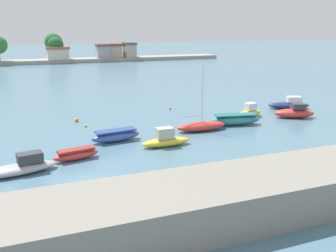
# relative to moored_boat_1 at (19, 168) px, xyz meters

# --- Properties ---
(ground_plane) EXTENTS (400.00, 400.00, 0.00)m
(ground_plane) POSITION_rel_moored_boat_1_xyz_m (4.38, -4.03, -0.48)
(ground_plane) COLOR slate
(seawall_embankment) EXTENTS (80.22, 5.19, 2.30)m
(seawall_embankment) POSITION_rel_moored_boat_1_xyz_m (4.38, -10.94, 0.67)
(seawall_embankment) COLOR gray
(seawall_embankment) RESTS_ON ground
(moored_boat_1) EXTENTS (5.79, 2.70, 1.46)m
(moored_boat_1) POSITION_rel_moored_boat_1_xyz_m (0.00, 0.00, 0.00)
(moored_boat_1) COLOR #9E9EA3
(moored_boat_1) RESTS_ON ground
(moored_boat_2) EXTENTS (3.81, 1.72, 0.90)m
(moored_boat_2) POSITION_rel_moored_boat_1_xyz_m (4.26, 1.54, -0.06)
(moored_boat_2) COLOR #C63833
(moored_boat_2) RESTS_ON ground
(moored_boat_3) EXTENTS (4.82, 1.99, 1.09)m
(moored_boat_3) POSITION_rel_moored_boat_1_xyz_m (8.36, 5.20, 0.04)
(moored_boat_3) COLOR #3856A8
(moored_boat_3) RESTS_ON ground
(moored_boat_4) EXTENTS (4.50, 1.33, 1.70)m
(moored_boat_4) POSITION_rel_moored_boat_1_xyz_m (12.17, 2.18, 0.10)
(moored_boat_4) COLOR yellow
(moored_boat_4) RESTS_ON ground
(moored_boat_5) EXTENTS (5.33, 1.78, 6.63)m
(moored_boat_5) POSITION_rel_moored_boat_1_xyz_m (17.32, 5.55, 0.02)
(moored_boat_5) COLOR #C63833
(moored_boat_5) RESTS_ON ground
(moored_boat_6) EXTENTS (5.74, 2.60, 1.18)m
(moored_boat_6) POSITION_rel_moored_boat_1_xyz_m (21.76, 6.35, 0.09)
(moored_boat_6) COLOR teal
(moored_boat_6) RESTS_ON ground
(moored_boat_7) EXTENTS (3.56, 1.94, 1.65)m
(moored_boat_7) POSITION_rel_moored_boat_1_xyz_m (25.31, 8.93, 0.11)
(moored_boat_7) COLOR yellow
(moored_boat_7) RESTS_ON ground
(moored_boat_8) EXTENTS (4.94, 3.32, 1.70)m
(moored_boat_8) POSITION_rel_moored_boat_1_xyz_m (29.94, 6.67, 0.16)
(moored_boat_8) COLOR #C63833
(moored_boat_8) RESTS_ON ground
(moored_boat_9) EXTENTS (5.59, 3.60, 1.58)m
(moored_boat_9) POSITION_rel_moored_boat_1_xyz_m (32.57, 10.90, 0.06)
(moored_boat_9) COLOR navy
(moored_boat_9) RESTS_ON ground
(mooring_buoy_0) EXTENTS (0.42, 0.42, 0.42)m
(mooring_buoy_0) POSITION_rel_moored_boat_1_xyz_m (5.96, 13.85, -0.27)
(mooring_buoy_0) COLOR orange
(mooring_buoy_0) RESTS_ON ground
(mooring_buoy_1) EXTENTS (0.27, 0.27, 0.27)m
(mooring_buoy_1) POSITION_rel_moored_boat_1_xyz_m (17.98, 15.93, -0.35)
(mooring_buoy_1) COLOR orange
(mooring_buoy_1) RESTS_ON ground
(mooring_buoy_3) EXTENTS (0.28, 0.28, 0.28)m
(mooring_buoy_3) POSITION_rel_moored_boat_1_xyz_m (6.54, 11.26, -0.34)
(mooring_buoy_3) COLOR yellow
(mooring_buoy_3) RESTS_ON ground
(distant_shoreline) EXTENTS (110.59, 7.26, 8.25)m
(distant_shoreline) POSITION_rel_moored_boat_1_xyz_m (3.91, 84.43, 2.10)
(distant_shoreline) COLOR gray
(distant_shoreline) RESTS_ON ground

